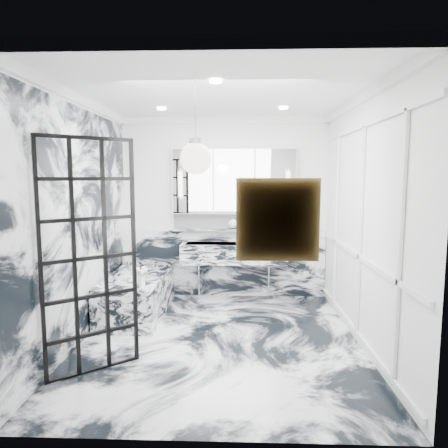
{
  "coord_description": "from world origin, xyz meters",
  "views": [
    {
      "loc": [
        0.21,
        -4.46,
        1.9
      ],
      "look_at": [
        0.04,
        0.5,
        1.3
      ],
      "focal_mm": 32.0,
      "sensor_mm": 36.0,
      "label": 1
    }
  ],
  "objects_px": {
    "crittall_door": "(90,258)",
    "mirror_cabinet": "(234,181)",
    "bathtub": "(138,294)",
    "trough_sink": "(234,253)"
  },
  "relations": [
    {
      "from": "crittall_door",
      "to": "mirror_cabinet",
      "type": "height_order",
      "value": "mirror_cabinet"
    },
    {
      "from": "mirror_cabinet",
      "to": "bathtub",
      "type": "relative_size",
      "value": 1.15
    },
    {
      "from": "mirror_cabinet",
      "to": "crittall_door",
      "type": "bearing_deg",
      "value": -118.11
    },
    {
      "from": "crittall_door",
      "to": "trough_sink",
      "type": "relative_size",
      "value": 1.41
    },
    {
      "from": "trough_sink",
      "to": "bathtub",
      "type": "xyz_separation_m",
      "value": [
        -1.33,
        -0.66,
        -0.45
      ]
    },
    {
      "from": "trough_sink",
      "to": "mirror_cabinet",
      "type": "xyz_separation_m",
      "value": [
        -0.0,
        0.17,
        1.09
      ]
    },
    {
      "from": "trough_sink",
      "to": "mirror_cabinet",
      "type": "bearing_deg",
      "value": 90.0
    },
    {
      "from": "crittall_door",
      "to": "mirror_cabinet",
      "type": "xyz_separation_m",
      "value": [
        1.34,
        2.51,
        0.7
      ]
    },
    {
      "from": "crittall_door",
      "to": "bathtub",
      "type": "relative_size",
      "value": 1.36
    },
    {
      "from": "trough_sink",
      "to": "bathtub",
      "type": "height_order",
      "value": "trough_sink"
    }
  ]
}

